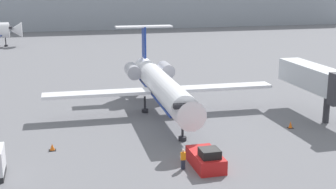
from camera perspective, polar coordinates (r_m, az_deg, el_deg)
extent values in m
plane|color=slate|center=(39.71, 4.60, -9.03)|extent=(600.00, 600.00, 0.00)
cube|color=#8C939E|center=(155.20, -10.09, 10.81)|extent=(180.00, 16.00, 15.33)
cylinder|color=white|center=(53.74, -0.63, 0.94)|extent=(3.39, 20.23, 2.84)
cone|color=white|center=(43.19, 2.52, -2.31)|extent=(2.90, 2.35, 2.84)
cube|color=black|center=(43.90, 2.21, -1.37)|extent=(2.43, 0.77, 0.44)
cone|color=white|center=(64.93, -2.81, 3.18)|extent=(2.64, 3.19, 2.55)
cube|color=navy|center=(53.96, -0.63, -0.02)|extent=(3.05, 18.21, 0.20)
cube|color=white|center=(56.84, 6.57, 0.90)|extent=(12.22, 2.57, 0.36)
cube|color=white|center=(53.84, -8.69, 0.10)|extent=(12.22, 2.57, 0.36)
cylinder|color=#ADADB7|center=(62.23, -0.28, 3.06)|extent=(1.89, 3.60, 1.79)
cylinder|color=#ADADB7|center=(61.43, -4.34, 2.88)|extent=(1.89, 3.60, 1.79)
cube|color=navy|center=(64.97, -2.94, 6.38)|extent=(0.30, 2.21, 4.31)
cube|color=white|center=(64.73, -2.97, 8.27)|extent=(7.81, 2.01, 0.20)
cylinder|color=black|center=(45.88, 1.78, -4.47)|extent=(0.24, 0.24, 1.97)
cylinder|color=black|center=(46.13, 1.78, -5.40)|extent=(0.80, 0.80, 0.40)
cylinder|color=black|center=(55.51, -2.84, -1.21)|extent=(0.24, 0.24, 1.97)
cylinder|color=black|center=(55.72, -2.83, -1.99)|extent=(0.80, 0.80, 0.40)
cylinder|color=black|center=(56.24, 0.87, -1.00)|extent=(0.24, 0.24, 1.97)
cylinder|color=black|center=(56.45, 0.86, -1.77)|extent=(0.80, 0.80, 0.40)
cube|color=#B21919|center=(39.94, 4.60, -7.93)|extent=(2.24, 4.46, 1.23)
cube|color=black|center=(38.73, 5.10, -7.12)|extent=(1.57, 1.61, 0.70)
cube|color=black|center=(41.89, 3.64, -7.12)|extent=(2.02, 0.30, 0.74)
cube|color=#232838|center=(39.39, 1.85, -8.52)|extent=(0.32, 0.20, 0.84)
cube|color=orange|center=(39.11, 1.86, -7.51)|extent=(0.40, 0.24, 0.66)
sphere|color=tan|center=(38.95, 1.86, -6.89)|extent=(0.24, 0.24, 0.24)
cube|color=black|center=(44.92, -13.91, -6.60)|extent=(0.64, 0.64, 0.04)
cone|color=orange|center=(44.81, -13.93, -6.22)|extent=(0.46, 0.46, 0.60)
cube|color=black|center=(51.63, 14.69, -3.95)|extent=(0.57, 0.57, 0.04)
cone|color=orange|center=(51.52, 14.71, -3.55)|extent=(0.41, 0.41, 0.71)
cone|color=white|center=(116.37, -18.08, 7.50)|extent=(2.92, 3.63, 3.58)
cube|color=black|center=(116.37, -18.67, 7.77)|extent=(0.75, 3.05, 0.44)
cylinder|color=black|center=(116.83, -19.17, 6.04)|extent=(0.24, 0.24, 2.07)
cylinder|color=black|center=(116.93, -19.14, 5.64)|extent=(0.80, 0.80, 0.40)
cylinder|color=#2D2D33|center=(54.30, 18.76, -1.63)|extent=(0.70, 0.70, 3.20)
cube|color=#B2B7BC|center=(56.41, 17.15, 2.09)|extent=(2.60, 11.22, 2.60)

